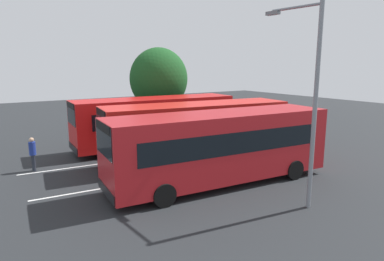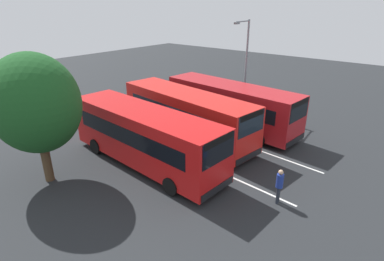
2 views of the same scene
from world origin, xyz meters
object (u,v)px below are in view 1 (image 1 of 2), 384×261
(bus_center_left, at_px, (197,130))
(depot_tree, at_px, (159,79))
(street_lamp, at_px, (310,93))
(bus_far_left, at_px, (155,120))
(pedestrian, at_px, (33,151))
(bus_center_right, at_px, (220,145))

(bus_center_left, bearing_deg, depot_tree, -96.99)
(bus_center_left, distance_m, street_lamp, 7.57)
(bus_far_left, bearing_deg, pedestrian, 12.57)
(street_lamp, xyz_separation_m, depot_tree, (-2.10, -15.62, -0.11))
(bus_center_right, bearing_deg, bus_far_left, -90.24)
(bus_center_left, relative_size, bus_center_right, 1.01)
(bus_center_left, bearing_deg, bus_far_left, -76.51)
(bus_far_left, distance_m, street_lamp, 11.54)
(bus_center_left, relative_size, pedestrian, 6.14)
(bus_far_left, height_order, bus_center_left, same)
(bus_center_left, distance_m, depot_tree, 9.05)
(street_lamp, bearing_deg, bus_center_left, -4.78)
(bus_far_left, xyz_separation_m, depot_tree, (-2.59, -4.37, 2.38))
(street_lamp, bearing_deg, bus_center_right, 12.49)
(bus_center_right, height_order, pedestrian, bus_center_right)
(bus_far_left, xyz_separation_m, bus_center_left, (-0.46, 4.10, 0.00))
(bus_center_right, xyz_separation_m, depot_tree, (-3.25, -11.99, 2.38))
(bus_center_left, height_order, pedestrian, bus_center_left)
(bus_center_left, relative_size, depot_tree, 1.61)
(bus_center_right, relative_size, street_lamp, 1.42)
(bus_far_left, height_order, depot_tree, depot_tree)
(pedestrian, bearing_deg, street_lamp, -60.53)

